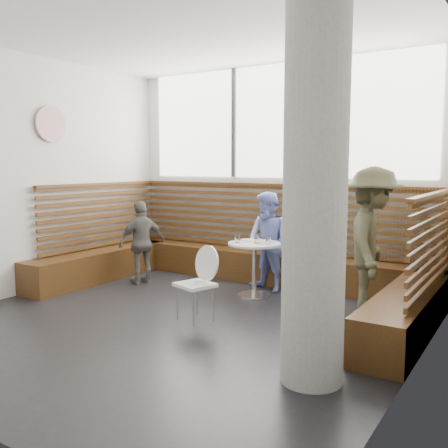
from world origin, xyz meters
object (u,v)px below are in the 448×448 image
Objects in this scene: child_back at (268,242)px; adult_man at (372,242)px; concrete_column at (315,183)px; cafe_table at (254,258)px; child_left at (142,242)px; cafe_chair at (198,277)px.

adult_man is at bearing 4.39° from child_back.
cafe_table is at bearing 129.05° from concrete_column.
child_back is at bearing 62.42° from adult_man.
child_back is (0.02, 0.35, 0.17)m from cafe_table.
concrete_column is 3.98m from child_left.
cafe_chair reaches higher than cafe_table.
child_back is at bearing 86.89° from cafe_table.
adult_man is at bearing 54.60° from cafe_chair.
cafe_table is 0.42× the size of adult_man.
cafe_table is 1.21m from cafe_chair.
concrete_column reaches higher than child_back.
adult_man reaches higher than cafe_table.
adult_man is at bearing 114.95° from child_left.
concrete_column is 2.33× the size of child_back.
child_back is 1.87m from child_left.
concrete_column is 4.46× the size of cafe_table.
child_back reaches higher than cafe_chair.
concrete_column reaches higher than cafe_chair.
cafe_chair is at bearing -92.35° from cafe_table.
cafe_table is at bearing 119.13° from child_left.
adult_man reaches higher than cafe_chair.
child_back is 1.12× the size of child_left.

